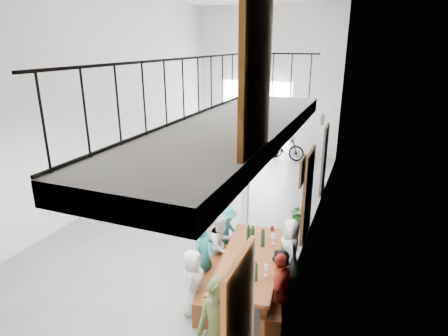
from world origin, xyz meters
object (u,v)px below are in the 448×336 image
at_px(tasting_table, 250,262).
at_px(serving_counter, 224,139).
at_px(bicycle_near, 262,146).
at_px(bench_inner, 213,281).
at_px(oak_barrel, 188,151).
at_px(side_bench, 132,184).
at_px(host_standing, 218,336).

distance_m(tasting_table, serving_counter, 9.36).
height_order(serving_counter, bicycle_near, serving_counter).
bearing_deg(bicycle_near, bench_inner, -176.23).
relative_size(tasting_table, serving_counter, 1.35).
relative_size(oak_barrel, serving_counter, 0.56).
height_order(tasting_table, serving_counter, serving_counter).
distance_m(serving_counter, bicycle_near, 1.73).
relative_size(tasting_table, side_bench, 1.51).
bearing_deg(host_standing, tasting_table, 91.79).
bearing_deg(side_bench, bicycle_near, 62.33).
relative_size(tasting_table, host_standing, 1.52).
bearing_deg(bicycle_near, tasting_table, -171.85).
xyz_separation_m(tasting_table, bicycle_near, (-2.16, 8.20, -0.28)).
bearing_deg(side_bench, bench_inner, -40.27).
relative_size(bench_inner, oak_barrel, 1.92).
height_order(bench_inner, host_standing, host_standing).
bearing_deg(bench_inner, bicycle_near, 88.44).
bearing_deg(bicycle_near, serving_counter, 72.58).
bearing_deg(host_standing, serving_counter, 107.87).
xyz_separation_m(side_bench, bicycle_near, (2.54, 4.84, 0.20)).
distance_m(tasting_table, bench_inner, 0.81).
distance_m(tasting_table, host_standing, 1.82).
xyz_separation_m(serving_counter, bicycle_near, (1.70, -0.32, -0.04)).
height_order(oak_barrel, host_standing, host_standing).
bearing_deg(tasting_table, host_standing, -92.33).
height_order(side_bench, host_standing, host_standing).
height_order(side_bench, serving_counter, serving_counter).
height_order(tasting_table, bench_inner, tasting_table).
bearing_deg(side_bench, host_standing, -46.74).
height_order(host_standing, bicycle_near, host_standing).
distance_m(side_bench, host_standing, 7.12).
bearing_deg(host_standing, side_bench, 129.87).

